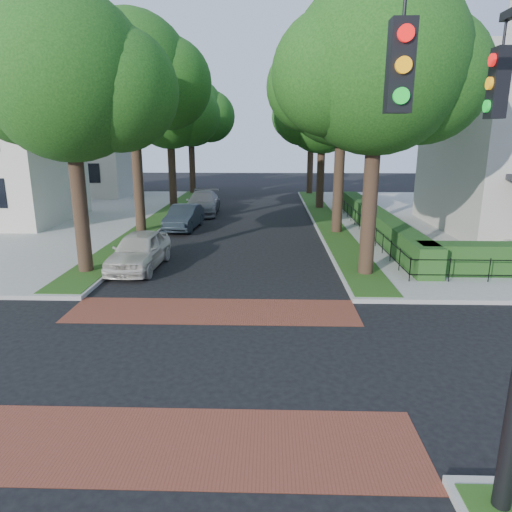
{
  "coord_description": "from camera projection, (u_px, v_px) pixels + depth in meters",
  "views": [
    {
      "loc": [
        1.74,
        -10.13,
        5.29
      ],
      "look_at": [
        1.33,
        3.95,
        1.6
      ],
      "focal_mm": 32.0,
      "sensor_mm": 36.0,
      "label": 1
    }
  ],
  "objects": [
    {
      "name": "tree_left_mid",
      "position": [
        135.0,
        77.0,
        23.96
      ],
      "size": [
        8.0,
        6.88,
        11.48
      ],
      "color": "black",
      "rests_on": "sidewalk_nw"
    },
    {
      "name": "tree_left_back",
      "position": [
        192.0,
        113.0,
        41.6
      ],
      "size": [
        7.75,
        6.66,
        10.44
      ],
      "color": "black",
      "rests_on": "sidewalk_nw"
    },
    {
      "name": "crosswalk_near",
      "position": [
        169.0,
        444.0,
        8.09
      ],
      "size": [
        9.0,
        2.2,
        0.01
      ],
      "primitive_type": "cube",
      "color": "brown",
      "rests_on": "ground"
    },
    {
      "name": "hedge_main_road",
      "position": [
        377.0,
        221.0,
        25.28
      ],
      "size": [
        1.0,
        18.0,
        1.2
      ],
      "primitive_type": "cube",
      "color": "#224919",
      "rests_on": "sidewalk_ne"
    },
    {
      "name": "house_left_far",
      "position": [
        80.0,
        140.0,
        41.29
      ],
      "size": [
        10.0,
        9.0,
        10.14
      ],
      "color": "#B8B3A5",
      "rests_on": "sidewalk_nw"
    },
    {
      "name": "tree_right_far",
      "position": [
        324.0,
        114.0,
        32.7
      ],
      "size": [
        7.25,
        6.23,
        9.74
      ],
      "color": "black",
      "rests_on": "sidewalk_ne"
    },
    {
      "name": "parked_car_front",
      "position": [
        139.0,
        250.0,
        18.75
      ],
      "size": [
        1.98,
        4.56,
        1.53
      ],
      "primitive_type": "imported",
      "rotation": [
        0.0,
        0.0,
        -0.04
      ],
      "color": "beige",
      "rests_on": "ground"
    },
    {
      "name": "fence_main_road",
      "position": [
        362.0,
        224.0,
        25.34
      ],
      "size": [
        0.06,
        18.0,
        0.9
      ],
      "primitive_type": null,
      "color": "black",
      "rests_on": "sidewalk_ne"
    },
    {
      "name": "tree_left_far",
      "position": [
        171.0,
        111.0,
        32.95
      ],
      "size": [
        7.0,
        6.02,
        9.86
      ],
      "color": "black",
      "rests_on": "sidewalk_nw"
    },
    {
      "name": "tree_right_mid",
      "position": [
        344.0,
        83.0,
        23.75
      ],
      "size": [
        8.25,
        7.09,
        11.22
      ],
      "color": "black",
      "rests_on": "sidewalk_ne"
    },
    {
      "name": "tree_left_near",
      "position": [
        73.0,
        80.0,
        16.49
      ],
      "size": [
        7.5,
        6.45,
        10.2
      ],
      "color": "black",
      "rests_on": "sidewalk_nw"
    },
    {
      "name": "grass_strip_nw",
      "position": [
        160.0,
        218.0,
        29.77
      ],
      "size": [
        1.6,
        29.8,
        0.02
      ],
      "primitive_type": "cube",
      "color": "#214413",
      "rests_on": "sidewalk_nw"
    },
    {
      "name": "tree_right_back",
      "position": [
        313.0,
        114.0,
        41.31
      ],
      "size": [
        7.5,
        6.45,
        10.2
      ],
      "color": "black",
      "rests_on": "sidewalk_ne"
    },
    {
      "name": "parked_car_rear",
      "position": [
        203.0,
        203.0,
        32.12
      ],
      "size": [
        2.32,
        5.4,
        1.55
      ],
      "primitive_type": "imported",
      "rotation": [
        0.0,
        0.0,
        0.03
      ],
      "color": "slate",
      "rests_on": "ground"
    },
    {
      "name": "grass_strip_ne",
      "position": [
        326.0,
        219.0,
        29.46
      ],
      "size": [
        1.6,
        29.8,
        0.02
      ],
      "primitive_type": "cube",
      "color": "#214413",
      "rests_on": "sidewalk_ne"
    },
    {
      "name": "parked_car_middle",
      "position": [
        184.0,
        217.0,
        26.72
      ],
      "size": [
        1.83,
        4.43,
        1.43
      ],
      "primitive_type": "imported",
      "rotation": [
        0.0,
        0.0,
        -0.08
      ],
      "color": "#1E262D",
      "rests_on": "ground"
    },
    {
      "name": "tree_right_near",
      "position": [
        380.0,
        68.0,
        16.09
      ],
      "size": [
        7.75,
        6.67,
        10.66
      ],
      "color": "black",
      "rests_on": "sidewalk_ne"
    },
    {
      "name": "ground",
      "position": [
        197.0,
        359.0,
        11.18
      ],
      "size": [
        120.0,
        120.0,
        0.0
      ],
      "primitive_type": "plane",
      "color": "black",
      "rests_on": "ground"
    },
    {
      "name": "crosswalk_far",
      "position": [
        213.0,
        311.0,
        14.28
      ],
      "size": [
        9.0,
        2.2,
        0.01
      ],
      "primitive_type": "cube",
      "color": "brown",
      "rests_on": "ground"
    }
  ]
}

